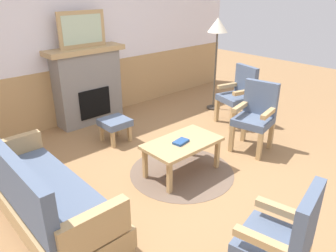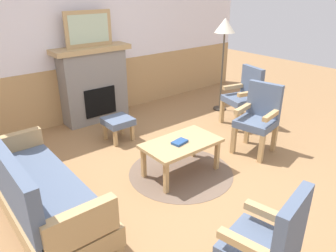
# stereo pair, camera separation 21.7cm
# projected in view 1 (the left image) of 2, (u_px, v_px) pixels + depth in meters

# --- Properties ---
(ground_plane) EXTENTS (14.00, 14.00, 0.00)m
(ground_plane) POSITION_uv_depth(u_px,v_px,m) (187.00, 174.00, 4.14)
(ground_plane) COLOR #997047
(wall_back) EXTENTS (7.20, 0.14, 2.70)m
(wall_back) POSITION_uv_depth(u_px,v_px,m) (76.00, 43.00, 5.36)
(wall_back) COLOR white
(wall_back) RESTS_ON ground_plane
(fireplace) EXTENTS (1.30, 0.44, 1.28)m
(fireplace) POSITION_uv_depth(u_px,v_px,m) (88.00, 85.00, 5.46)
(fireplace) COLOR gray
(fireplace) RESTS_ON ground_plane
(framed_picture) EXTENTS (0.80, 0.04, 0.56)m
(framed_picture) POSITION_uv_depth(u_px,v_px,m) (82.00, 29.00, 5.09)
(framed_picture) COLOR tan
(framed_picture) RESTS_ON fireplace
(couch) EXTENTS (0.70, 1.80, 0.98)m
(couch) POSITION_uv_depth(u_px,v_px,m) (44.00, 196.00, 3.04)
(couch) COLOR tan
(couch) RESTS_ON ground_plane
(coffee_table) EXTENTS (0.96, 0.56, 0.44)m
(coffee_table) POSITION_uv_depth(u_px,v_px,m) (182.00, 145.00, 4.01)
(coffee_table) COLOR tan
(coffee_table) RESTS_ON ground_plane
(round_rug) EXTENTS (1.33, 1.33, 0.01)m
(round_rug) POSITION_uv_depth(u_px,v_px,m) (182.00, 172.00, 4.17)
(round_rug) COLOR brown
(round_rug) RESTS_ON ground_plane
(book_on_table) EXTENTS (0.21, 0.15, 0.03)m
(book_on_table) POSITION_uv_depth(u_px,v_px,m) (181.00, 142.00, 3.95)
(book_on_table) COLOR navy
(book_on_table) RESTS_ON coffee_table
(footstool) EXTENTS (0.40, 0.40, 0.36)m
(footstool) POSITION_uv_depth(u_px,v_px,m) (115.00, 124.00, 4.88)
(footstool) COLOR tan
(footstool) RESTS_ON ground_plane
(armchair_near_fireplace) EXTENTS (0.56, 0.56, 0.98)m
(armchair_near_fireplace) POSITION_uv_depth(u_px,v_px,m) (256.00, 114.00, 4.58)
(armchair_near_fireplace) COLOR tan
(armchair_near_fireplace) RESTS_ON ground_plane
(armchair_by_window_left) EXTENTS (0.58, 0.58, 0.98)m
(armchair_by_window_left) POSITION_uv_depth(u_px,v_px,m) (239.00, 93.00, 5.45)
(armchair_by_window_left) COLOR tan
(armchair_by_window_left) RESTS_ON ground_plane
(armchair_front_left) EXTENTS (0.57, 0.57, 0.98)m
(armchair_front_left) POSITION_uv_depth(u_px,v_px,m) (283.00, 239.00, 2.34)
(armchair_front_left) COLOR tan
(armchair_front_left) RESTS_ON ground_plane
(floor_lamp_by_chairs) EXTENTS (0.36, 0.36, 1.68)m
(floor_lamp_by_chairs) POSITION_uv_depth(u_px,v_px,m) (217.00, 31.00, 5.71)
(floor_lamp_by_chairs) COLOR #332D28
(floor_lamp_by_chairs) RESTS_ON ground_plane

